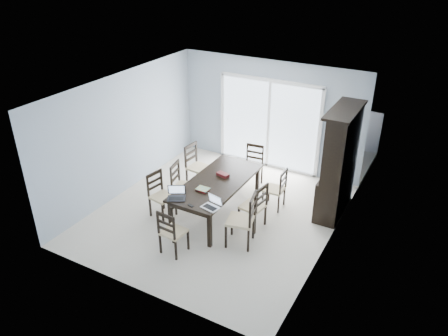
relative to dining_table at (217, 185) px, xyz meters
The scene contains 24 objects.
floor 0.67m from the dining_table, ahead, with size 5.00×5.00×0.00m, color silver.
ceiling 1.93m from the dining_table, ahead, with size 5.00×5.00×0.00m, color white.
back_wall 2.58m from the dining_table, 90.00° to the left, with size 4.50×0.02×2.60m, color #95A3B2.
wall_left 2.34m from the dining_table, behind, with size 0.02×5.00×2.60m, color #95A3B2.
wall_right 2.34m from the dining_table, ahead, with size 0.02×5.00×2.60m, color #95A3B2.
balcony 3.57m from the dining_table, 90.00° to the left, with size 4.50×2.00×0.10m, color gray.
railing 4.50m from the dining_table, 90.00° to the left, with size 4.50×0.06×1.10m, color #99999E.
dining_table is the anchor object (origin of this frame).
china_hutch 2.41m from the dining_table, 31.71° to the left, with size 0.50×1.38×2.20m.
sliding_door 2.51m from the dining_table, 90.00° to the left, with size 2.52×0.05×2.18m.
chair_left_near 1.15m from the dining_table, 150.62° to the right, with size 0.48×0.47×1.06m.
chair_left_mid 0.83m from the dining_table, behind, with size 0.50×0.49×1.11m.
chair_left_far 1.29m from the dining_table, 141.79° to the left, with size 0.48×0.47×1.13m.
chair_right_near 1.13m from the dining_table, 33.29° to the right, with size 0.56×0.55×1.21m.
chair_right_mid 0.90m from the dining_table, ahead, with size 0.47×0.46×1.08m.
chair_right_far 1.27m from the dining_table, 39.06° to the left, with size 0.41×0.40×1.02m.
chair_end_near 1.52m from the dining_table, 92.44° to the right, with size 0.41×0.42×1.02m.
chair_end_far 1.47m from the dining_table, 86.33° to the left, with size 0.44×0.45×1.09m.
laptop_dark 0.99m from the dining_table, 108.71° to the right, with size 0.40×0.36×0.22m.
laptop_silver 0.98m from the dining_table, 66.95° to the right, with size 0.35×0.28×0.21m.
book_stack 0.45m from the dining_table, 98.33° to the right, with size 0.25×0.20×0.04m.
cell_phone 1.00m from the dining_table, 87.88° to the right, with size 0.12×0.05×0.01m, color black.
game_box 0.27m from the dining_table, 90.14° to the left, with size 0.25×0.13×0.06m, color #4F0F18.
hot_tub 3.57m from the dining_table, 95.05° to the left, with size 2.34×2.18×1.05m.
Camera 1 is at (3.72, -6.45, 4.90)m, focal length 35.00 mm.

